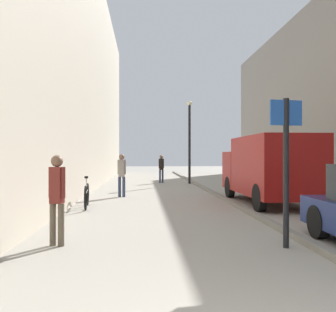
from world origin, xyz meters
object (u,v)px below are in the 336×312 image
object	(u,v)px
pedestrian_far_crossing	(122,172)
bicycle_leaning	(87,195)
lamp_post	(189,136)
pedestrian_mid_block	(161,167)
pedestrian_main_foreground	(57,193)
delivery_van	(268,168)
street_sign_post	(286,159)

from	to	relation	value
pedestrian_far_crossing	bicycle_leaning	world-z (taller)	pedestrian_far_crossing
pedestrian_far_crossing	lamp_post	size ratio (longest dim) A/B	0.35
pedestrian_mid_block	pedestrian_main_foreground	bearing A→B (deg)	-116.65
delivery_van	bicycle_leaning	world-z (taller)	delivery_van
street_sign_post	lamp_post	distance (m)	14.20
pedestrian_mid_block	bicycle_leaning	distance (m)	10.19
pedestrian_main_foreground	street_sign_post	bearing A→B (deg)	10.95
pedestrian_main_foreground	delivery_van	world-z (taller)	delivery_van
bicycle_leaning	pedestrian_main_foreground	bearing A→B (deg)	-93.22
pedestrian_mid_block	pedestrian_far_crossing	distance (m)	7.21
delivery_van	street_sign_post	distance (m)	5.88
pedestrian_mid_block	delivery_van	xyz separation A→B (m)	(3.12, -9.21, 0.25)
pedestrian_main_foreground	pedestrian_far_crossing	distance (m)	7.48
pedestrian_main_foreground	street_sign_post	distance (m)	4.08
pedestrian_far_crossing	delivery_van	xyz separation A→B (m)	(5.03, -2.25, 0.24)
pedestrian_mid_block	pedestrian_far_crossing	size ratio (longest dim) A/B	0.99
pedestrian_main_foreground	pedestrian_far_crossing	bearing A→B (deg)	101.52
pedestrian_main_foreground	bicycle_leaning	xyz separation A→B (m)	(-0.20, 4.62, -0.55)
street_sign_post	bicycle_leaning	bearing A→B (deg)	-58.03
pedestrian_main_foreground	street_sign_post	xyz separation A→B (m)	(4.01, -0.42, 0.62)
pedestrian_mid_block	lamp_post	xyz separation A→B (m)	(1.59, -0.67, 1.77)
pedestrian_far_crossing	street_sign_post	xyz separation A→B (m)	(3.31, -7.86, 0.58)
pedestrian_far_crossing	delivery_van	world-z (taller)	delivery_van
pedestrian_main_foreground	pedestrian_mid_block	world-z (taller)	pedestrian_mid_block
pedestrian_main_foreground	delivery_van	xyz separation A→B (m)	(5.73, 5.20, 0.27)
delivery_van	pedestrian_far_crossing	bearing A→B (deg)	155.67
delivery_van	street_sign_post	xyz separation A→B (m)	(-1.72, -5.61, 0.34)
pedestrian_mid_block	bicycle_leaning	world-z (taller)	pedestrian_mid_block
pedestrian_main_foreground	bicycle_leaning	size ratio (longest dim) A/B	0.91
pedestrian_mid_block	bicycle_leaning	xyz separation A→B (m)	(-2.81, -9.78, -0.57)
delivery_van	lamp_post	distance (m)	8.81
pedestrian_mid_block	lamp_post	distance (m)	2.47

